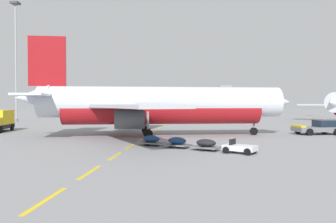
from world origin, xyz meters
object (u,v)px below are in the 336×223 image
at_px(apron_light_mast_near, 16,48).
at_px(pushback_tug, 319,128).
at_px(airliner_foreground, 158,105).
at_px(baggage_train, 191,143).

bearing_deg(apron_light_mast_near, pushback_tug, -25.61).
distance_m(airliner_foreground, pushback_tug, 21.64).
height_order(airliner_foreground, pushback_tug, airliner_foreground).
distance_m(airliner_foreground, apron_light_mast_near, 50.46).
bearing_deg(baggage_train, airliner_foreground, 110.52).
distance_m(baggage_train, apron_light_mast_near, 62.22).
relative_size(airliner_foreground, apron_light_mast_near, 1.26).
relative_size(baggage_train, apron_light_mast_near, 0.39).
bearing_deg(pushback_tug, apron_light_mast_near, 154.39).
xyz_separation_m(pushback_tug, apron_light_mast_near, (-57.82, 27.71, 16.00)).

